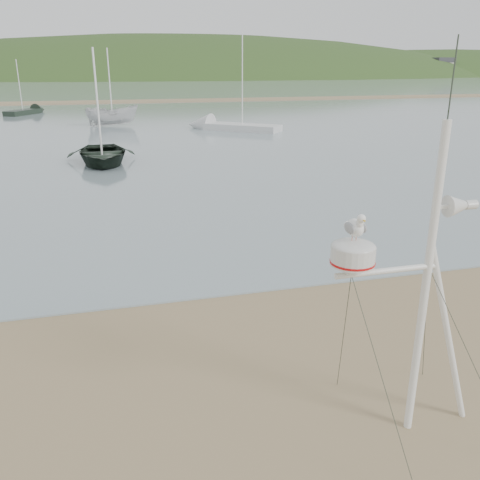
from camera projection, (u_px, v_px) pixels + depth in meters
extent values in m
plane|color=olive|center=(80.00, 439.00, 7.18)|extent=(560.00, 560.00, 0.00)
cube|color=gray|center=(95.00, 86.00, 127.68)|extent=(560.00, 256.00, 0.04)
cube|color=olive|center=(95.00, 102.00, 71.06)|extent=(560.00, 7.00, 0.07)
ellipsoid|color=#253C18|center=(188.00, 125.00, 238.69)|extent=(400.00, 180.00, 80.00)
ellipsoid|color=#253C18|center=(447.00, 105.00, 270.76)|extent=(300.00, 135.00, 56.00)
cube|color=white|center=(66.00, 68.00, 182.37)|extent=(8.40, 6.30, 8.00)
cube|color=white|center=(139.00, 68.00, 188.72)|extent=(8.40, 6.30, 8.00)
cube|color=white|center=(208.00, 68.00, 195.08)|extent=(8.40, 6.30, 8.00)
cube|color=white|center=(272.00, 67.00, 201.43)|extent=(8.40, 6.30, 8.00)
cube|color=white|center=(332.00, 67.00, 207.79)|extent=(8.40, 6.30, 8.00)
cube|color=white|center=(389.00, 67.00, 214.14)|extent=(8.40, 6.30, 8.00)
cube|color=white|center=(442.00, 67.00, 220.50)|extent=(8.40, 6.30, 8.00)
cylinder|color=white|center=(425.00, 289.00, 6.71)|extent=(0.11, 0.11, 4.40)
cylinder|color=white|center=(448.00, 336.00, 7.08)|extent=(1.02, 0.09, 2.89)
cylinder|color=white|center=(387.00, 271.00, 6.45)|extent=(1.43, 0.08, 0.08)
cylinder|color=#2D382D|center=(453.00, 80.00, 5.85)|extent=(0.02, 0.02, 0.99)
cube|color=white|center=(352.00, 268.00, 6.31)|extent=(0.18, 0.18, 0.10)
cylinder|color=silver|center=(353.00, 256.00, 6.25)|extent=(0.55, 0.55, 0.24)
cylinder|color=red|center=(352.00, 262.00, 6.28)|extent=(0.56, 0.56, 0.03)
ellipsoid|color=silver|center=(354.00, 246.00, 6.21)|extent=(0.55, 0.55, 0.15)
cone|color=silver|center=(457.00, 206.00, 6.42)|extent=(0.29, 0.29, 0.29)
cylinder|color=silver|center=(471.00, 205.00, 6.47)|extent=(0.15, 0.12, 0.12)
cube|color=white|center=(444.00, 207.00, 6.37)|extent=(0.22, 0.04, 0.04)
cylinder|color=tan|center=(352.00, 238.00, 6.17)|extent=(0.01, 0.01, 0.08)
cylinder|color=tan|center=(356.00, 237.00, 6.18)|extent=(0.01, 0.01, 0.08)
ellipsoid|color=white|center=(355.00, 228.00, 6.13)|extent=(0.19, 0.30, 0.22)
ellipsoid|color=gray|center=(349.00, 228.00, 6.10)|extent=(0.06, 0.24, 0.14)
ellipsoid|color=gray|center=(362.00, 227.00, 6.14)|extent=(0.06, 0.24, 0.14)
cone|color=white|center=(349.00, 226.00, 6.28)|extent=(0.10, 0.09, 0.10)
ellipsoid|color=white|center=(360.00, 223.00, 6.00)|extent=(0.09, 0.09, 0.13)
sphere|color=white|center=(361.00, 219.00, 5.96)|extent=(0.11, 0.11, 0.11)
cone|color=gold|center=(364.00, 220.00, 5.91)|extent=(0.02, 0.05, 0.02)
imported|color=black|center=(98.00, 114.00, 26.03)|extent=(3.72, 1.16, 5.18)
imported|color=silver|center=(111.00, 99.00, 43.01)|extent=(1.80, 1.76, 4.45)
cube|color=black|center=(23.00, 112.00, 53.37)|extent=(3.53, 4.68, 0.50)
cone|color=black|center=(40.00, 110.00, 56.03)|extent=(2.06, 2.11, 1.46)
cylinder|color=white|center=(19.00, 85.00, 52.47)|extent=(0.08, 0.08, 5.01)
cube|color=silver|center=(242.00, 127.00, 40.45)|extent=(5.94, 5.48, 0.50)
cone|color=silver|center=(199.00, 125.00, 42.06)|extent=(2.91, 2.89, 1.96)
cylinder|color=white|center=(242.00, 80.00, 39.27)|extent=(0.08, 0.08, 6.75)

